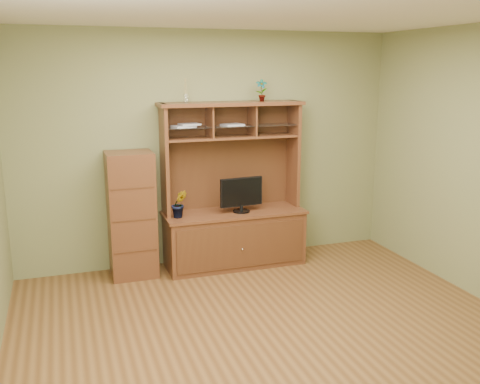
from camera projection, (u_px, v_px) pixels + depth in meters
name	position (u px, v px, depth m)	size (l,w,h in m)	color
room	(275.00, 182.00, 4.41)	(4.54, 4.04, 2.74)	#543418
media_hutch	(234.00, 221.00, 6.26)	(1.66, 0.61, 1.90)	#4D2B16
monitor	(241.00, 194.00, 6.12)	(0.51, 0.20, 0.40)	black
orchid_plant	(179.00, 204.00, 5.91)	(0.17, 0.14, 0.31)	#28581E
top_plant	(262.00, 90.00, 6.10)	(0.13, 0.09, 0.25)	#2B5C20
reed_diffuser	(186.00, 93.00, 5.83)	(0.05, 0.05, 0.27)	silver
magazines	(201.00, 125.00, 5.96)	(0.84, 0.24, 0.04)	#B4B4B9
side_cabinet	(132.00, 215.00, 5.88)	(0.50, 0.45, 1.39)	#4D2B16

